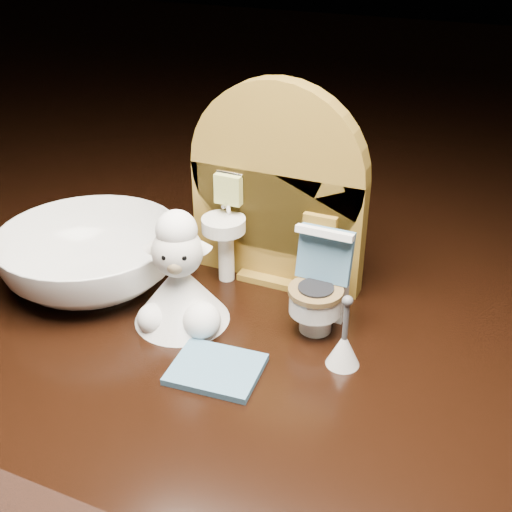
{
  "coord_description": "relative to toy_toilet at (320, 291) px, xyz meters",
  "views": [
    {
      "loc": [
        0.15,
        -0.32,
        0.26
      ],
      "look_at": [
        0.01,
        0.01,
        0.05
      ],
      "focal_mm": 45.0,
      "sensor_mm": 36.0,
      "label": 1
    }
  ],
  "objects": [
    {
      "name": "backdrop_panel",
      "position": [
        -0.05,
        0.05,
        0.04
      ],
      "size": [
        0.13,
        0.05,
        0.15
      ],
      "color": "olive",
      "rests_on": "ground"
    },
    {
      "name": "bath_mat",
      "position": [
        -0.04,
        -0.07,
        -0.02
      ],
      "size": [
        0.06,
        0.05,
        0.0
      ],
      "primitive_type": "cube",
      "rotation": [
        0.0,
        0.0,
        0.08
      ],
      "color": "teal",
      "rests_on": "ground"
    },
    {
      "name": "ceramic_bowl",
      "position": [
        -0.17,
        -0.02,
        -0.01
      ],
      "size": [
        0.14,
        0.14,
        0.04
      ],
      "primitive_type": "imported",
      "rotation": [
        0.0,
        0.0,
        -0.03
      ],
      "color": "white",
      "rests_on": "ground"
    },
    {
      "name": "toy_toilet",
      "position": [
        0.0,
        0.0,
        0.0
      ],
      "size": [
        0.04,
        0.05,
        0.07
      ],
      "rotation": [
        0.0,
        0.0,
        -0.01
      ],
      "color": "white",
      "rests_on": "ground"
    },
    {
      "name": "toilet_brush",
      "position": [
        0.03,
        -0.03,
        -0.01
      ],
      "size": [
        0.02,
        0.02,
        0.05
      ],
      "color": "white",
      "rests_on": "ground"
    },
    {
      "name": "plush_lamb",
      "position": [
        -0.09,
        -0.03,
        0.0
      ],
      "size": [
        0.07,
        0.07,
        0.08
      ],
      "rotation": [
        0.0,
        0.0,
        0.39
      ],
      "color": "white",
      "rests_on": "ground"
    }
  ]
}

